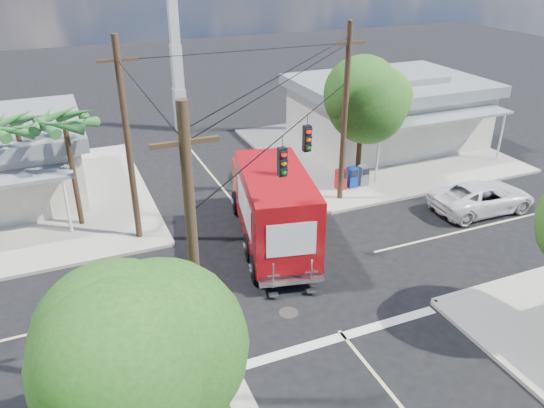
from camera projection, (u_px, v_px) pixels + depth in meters
ground at (291, 272)px, 21.69m from camera, size 120.00×120.00×0.00m
sidewalk_ne at (373, 150)px, 34.46m from camera, size 14.12×14.12×0.14m
sidewalk_nw at (7, 207)px, 26.86m from camera, size 14.12×14.12×0.14m
road_markings at (307, 291)px, 20.47m from camera, size 32.00×32.00×0.01m
building_ne at (388, 109)px, 34.93m from camera, size 11.80×10.20×4.50m
radio_tower at (176, 50)px, 35.93m from camera, size 0.80×0.80×17.00m
tree_sw_front at (142, 354)px, 11.10m from camera, size 3.88×3.78×6.03m
tree_ne_front at (363, 100)px, 27.70m from camera, size 4.21×4.14×6.66m
tree_ne_back at (381, 96)px, 30.68m from camera, size 3.77×3.66×5.82m
palm_nw_front at (64, 124)px, 23.05m from camera, size 3.01×3.08×5.59m
palm_nw_back at (17, 128)px, 23.76m from camera, size 3.01×3.08×5.19m
utility_poles at (238, 158)px, 20.41m from camera, size 12.00×10.68×9.00m
vending_boxes at (352, 177)px, 28.79m from camera, size 1.90×0.50×1.10m
delivery_truck at (272, 205)px, 23.02m from camera, size 4.24×8.78×3.66m
parked_car at (482, 197)px, 26.42m from camera, size 5.45×2.64×1.49m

